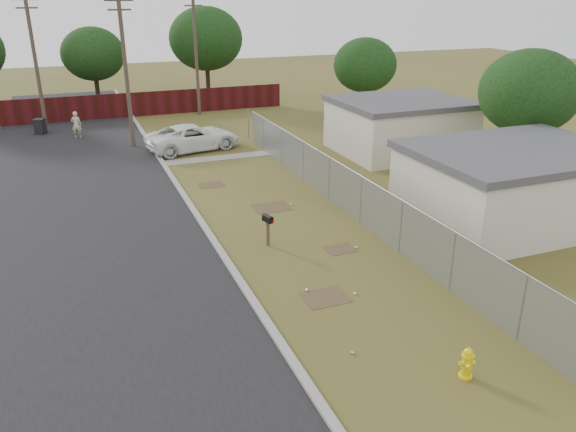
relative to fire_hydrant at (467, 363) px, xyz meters
name	(u,v)px	position (x,y,z in m)	size (l,w,h in m)	color
ground	(290,234)	(-0.78, 9.78, -0.41)	(120.00, 120.00, 0.00)	brown
street	(96,191)	(-7.54, 17.83, -0.39)	(15.10, 60.00, 0.12)	black
chainlink_fence	(350,197)	(2.34, 10.81, 0.39)	(0.10, 27.06, 2.02)	gray
privacy_fence	(89,108)	(-6.78, 34.78, 0.49)	(30.00, 0.12, 1.80)	#420E12
utility_poles	(123,59)	(-4.45, 30.45, 4.29)	(12.60, 8.24, 9.00)	brown
houses	(450,152)	(8.92, 12.92, 1.16)	(9.30, 17.24, 3.10)	beige
horizon_trees	(182,54)	(0.06, 33.34, 4.22)	(33.32, 31.94, 7.78)	black
fire_hydrant	(467,363)	(0.00, 0.00, 0.00)	(0.43, 0.43, 0.87)	yellow
mailbox	(268,221)	(-1.95, 9.09, 0.57)	(0.32, 0.54, 1.23)	brown
pickup_truck	(193,137)	(-1.51, 23.60, 0.36)	(2.55, 5.54, 1.54)	white
pedestrian	(76,125)	(-7.87, 29.29, 0.46)	(0.63, 0.41, 1.73)	#C4B58F
trash_bin	(40,126)	(-10.13, 31.35, 0.11)	(0.86, 0.92, 1.01)	black
scattered_litter	(329,269)	(-0.66, 6.45, -0.37)	(3.28, 11.01, 0.07)	beige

